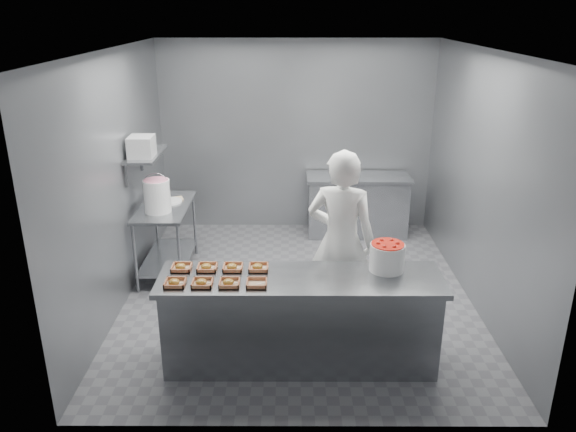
# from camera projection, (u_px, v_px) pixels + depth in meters

# --- Properties ---
(floor) EXTENTS (4.50, 4.50, 0.00)m
(floor) POSITION_uv_depth(u_px,v_px,m) (298.00, 294.00, 6.68)
(floor) COLOR #4C4C51
(floor) RESTS_ON ground
(ceiling) EXTENTS (4.50, 4.50, 0.00)m
(ceiling) POSITION_uv_depth(u_px,v_px,m) (300.00, 49.00, 5.70)
(ceiling) COLOR white
(ceiling) RESTS_ON wall_back
(wall_back) EXTENTS (4.00, 0.04, 2.80)m
(wall_back) POSITION_uv_depth(u_px,v_px,m) (296.00, 137.00, 8.29)
(wall_back) COLOR slate
(wall_back) RESTS_ON ground
(wall_left) EXTENTS (0.04, 4.50, 2.80)m
(wall_left) POSITION_uv_depth(u_px,v_px,m) (118.00, 181.00, 6.19)
(wall_left) COLOR slate
(wall_left) RESTS_ON ground
(wall_right) EXTENTS (0.04, 4.50, 2.80)m
(wall_right) POSITION_uv_depth(u_px,v_px,m) (480.00, 181.00, 6.18)
(wall_right) COLOR slate
(wall_right) RESTS_ON ground
(service_counter) EXTENTS (2.60, 0.70, 0.90)m
(service_counter) POSITION_uv_depth(u_px,v_px,m) (300.00, 320.00, 5.25)
(service_counter) COLOR slate
(service_counter) RESTS_ON ground
(prep_table) EXTENTS (0.60, 1.20, 0.90)m
(prep_table) POSITION_uv_depth(u_px,v_px,m) (166.00, 229.00, 7.03)
(prep_table) COLOR slate
(prep_table) RESTS_ON ground
(back_counter) EXTENTS (1.50, 0.60, 0.90)m
(back_counter) POSITION_uv_depth(u_px,v_px,m) (357.00, 205.00, 8.29)
(back_counter) COLOR slate
(back_counter) RESTS_ON ground
(wall_shelf) EXTENTS (0.35, 0.90, 0.03)m
(wall_shelf) POSITION_uv_depth(u_px,v_px,m) (146.00, 154.00, 6.70)
(wall_shelf) COLOR slate
(wall_shelf) RESTS_ON wall_left
(tray_0) EXTENTS (0.19, 0.18, 0.06)m
(tray_0) POSITION_uv_depth(u_px,v_px,m) (175.00, 283.00, 4.94)
(tray_0) COLOR tan
(tray_0) RESTS_ON service_counter
(tray_1) EXTENTS (0.19, 0.18, 0.06)m
(tray_1) POSITION_uv_depth(u_px,v_px,m) (202.00, 283.00, 4.94)
(tray_1) COLOR tan
(tray_1) RESTS_ON service_counter
(tray_2) EXTENTS (0.19, 0.18, 0.06)m
(tray_2) POSITION_uv_depth(u_px,v_px,m) (229.00, 283.00, 4.94)
(tray_2) COLOR tan
(tray_2) RESTS_ON service_counter
(tray_3) EXTENTS (0.19, 0.18, 0.04)m
(tray_3) POSITION_uv_depth(u_px,v_px,m) (257.00, 283.00, 4.94)
(tray_3) COLOR tan
(tray_3) RESTS_ON service_counter
(tray_4) EXTENTS (0.19, 0.18, 0.06)m
(tray_4) POSITION_uv_depth(u_px,v_px,m) (181.00, 267.00, 5.24)
(tray_4) COLOR tan
(tray_4) RESTS_ON service_counter
(tray_5) EXTENTS (0.19, 0.18, 0.06)m
(tray_5) POSITION_uv_depth(u_px,v_px,m) (207.00, 267.00, 5.24)
(tray_5) COLOR tan
(tray_5) RESTS_ON service_counter
(tray_6) EXTENTS (0.19, 0.18, 0.06)m
(tray_6) POSITION_uv_depth(u_px,v_px,m) (233.00, 267.00, 5.24)
(tray_6) COLOR tan
(tray_6) RESTS_ON service_counter
(tray_7) EXTENTS (0.19, 0.18, 0.06)m
(tray_7) POSITION_uv_depth(u_px,v_px,m) (258.00, 267.00, 5.24)
(tray_7) COLOR tan
(tray_7) RESTS_ON service_counter
(worker) EXTENTS (0.80, 0.63, 1.92)m
(worker) POSITION_uv_depth(u_px,v_px,m) (341.00, 241.00, 5.72)
(worker) COLOR white
(worker) RESTS_ON ground
(strawberry_tub) EXTENTS (0.32, 0.32, 0.27)m
(strawberry_tub) POSITION_uv_depth(u_px,v_px,m) (387.00, 256.00, 5.18)
(strawberry_tub) COLOR white
(strawberry_tub) RESTS_ON service_counter
(glaze_bucket) EXTENTS (0.33, 0.31, 0.48)m
(glaze_bucket) POSITION_uv_depth(u_px,v_px,m) (157.00, 195.00, 6.65)
(glaze_bucket) COLOR white
(glaze_bucket) RESTS_ON prep_table
(bucket_lid) EXTENTS (0.39, 0.39, 0.02)m
(bucket_lid) POSITION_uv_depth(u_px,v_px,m) (170.00, 201.00, 7.04)
(bucket_lid) COLOR white
(bucket_lid) RESTS_ON prep_table
(rag) EXTENTS (0.18, 0.17, 0.02)m
(rag) POSITION_uv_depth(u_px,v_px,m) (177.00, 199.00, 7.15)
(rag) COLOR #CCB28C
(rag) RESTS_ON prep_table
(appliance) EXTENTS (0.29, 0.33, 0.24)m
(appliance) POSITION_uv_depth(u_px,v_px,m) (142.00, 146.00, 6.50)
(appliance) COLOR gray
(appliance) RESTS_ON wall_shelf
(paper_stack) EXTENTS (0.31, 0.23, 0.06)m
(paper_stack) POSITION_uv_depth(u_px,v_px,m) (344.00, 174.00, 8.13)
(paper_stack) COLOR silver
(paper_stack) RESTS_ON back_counter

